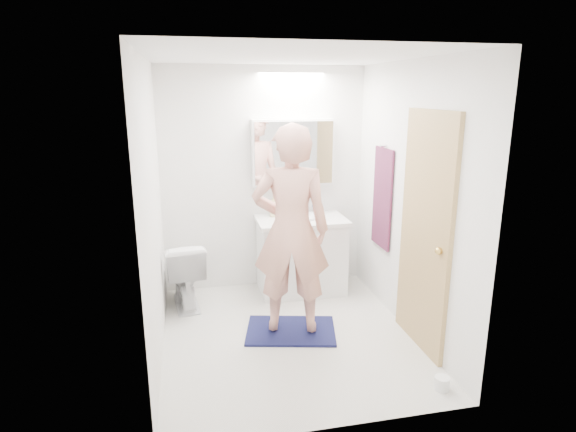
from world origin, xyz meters
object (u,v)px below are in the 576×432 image
object	(u,v)px
vanity_cabinet	(301,257)
toilet_paper_roll	(442,383)
toilet	(184,273)
toothbrush_cup	(317,209)
soap_bottle_b	(282,208)
medicine_cabinet	(293,152)
person	(291,230)
soap_bottle_a	(274,206)

from	to	relation	value
vanity_cabinet	toilet_paper_roll	xyz separation A→B (m)	(0.59, -1.98, -0.34)
toilet	toothbrush_cup	xyz separation A→B (m)	(1.46, 0.28, 0.52)
toilet	toilet_paper_roll	xyz separation A→B (m)	(1.84, -1.87, -0.30)
toilet	soap_bottle_b	bearing A→B (deg)	-171.03
medicine_cabinet	vanity_cabinet	bearing A→B (deg)	-76.50
toilet	medicine_cabinet	bearing A→B (deg)	-171.26
toilet	toothbrush_cup	size ratio (longest dim) A/B	6.37
toilet	person	bearing A→B (deg)	133.50
medicine_cabinet	toothbrush_cup	size ratio (longest dim) A/B	8.09
toilet	soap_bottle_a	world-z (taller)	soap_bottle_a
soap_bottle_a	medicine_cabinet	bearing A→B (deg)	15.09
medicine_cabinet	toothbrush_cup	xyz separation A→B (m)	(0.26, -0.05, -0.63)
soap_bottle_a	soap_bottle_b	distance (m)	0.11
toothbrush_cup	soap_bottle_a	bearing A→B (deg)	-178.82
toothbrush_cup	toilet_paper_roll	size ratio (longest dim) A/B	0.99
vanity_cabinet	person	distance (m)	1.12
vanity_cabinet	toothbrush_cup	world-z (taller)	toothbrush_cup
soap_bottle_b	vanity_cabinet	bearing A→B (deg)	-45.28
toothbrush_cup	vanity_cabinet	bearing A→B (deg)	-143.21
vanity_cabinet	toilet	bearing A→B (deg)	-174.74
person	toilet_paper_roll	bearing A→B (deg)	143.04
person	soap_bottle_a	xyz separation A→B (m)	(0.04, 1.05, -0.03)
medicine_cabinet	toilet	xyz separation A→B (m)	(-1.20, -0.33, -1.15)
medicine_cabinet	soap_bottle_b	distance (m)	0.62
soap_bottle_a	toilet	bearing A→B (deg)	-164.82
medicine_cabinet	toilet	size ratio (longest dim) A/B	1.27
medicine_cabinet	soap_bottle_a	size ratio (longest dim) A/B	3.76
soap_bottle_b	soap_bottle_a	bearing A→B (deg)	-162.41
vanity_cabinet	soap_bottle_a	xyz separation A→B (m)	(-0.27, 0.15, 0.55)
medicine_cabinet	toilet	world-z (taller)	medicine_cabinet
toilet	soap_bottle_a	xyz separation A→B (m)	(0.98, 0.27, 0.59)
soap_bottle_a	toilet_paper_roll	size ratio (longest dim) A/B	2.13
vanity_cabinet	toilet	xyz separation A→B (m)	(-1.25, -0.11, -0.04)
toilet	vanity_cabinet	bearing A→B (deg)	178.83
toilet	toothbrush_cup	world-z (taller)	toothbrush_cup
soap_bottle_a	soap_bottle_b	size ratio (longest dim) A/B	1.50
soap_bottle_a	toilet_paper_roll	xyz separation A→B (m)	(0.86, -2.13, -0.89)
vanity_cabinet	toilet_paper_roll	distance (m)	2.10
vanity_cabinet	toilet_paper_roll	world-z (taller)	vanity_cabinet
soap_bottle_b	toothbrush_cup	size ratio (longest dim) A/B	1.43
toilet	toilet_paper_roll	distance (m)	2.64
soap_bottle_b	toilet_paper_roll	distance (m)	2.45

